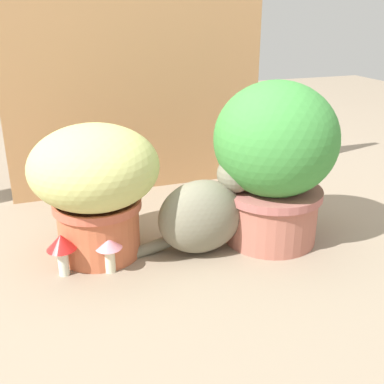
{
  "coord_description": "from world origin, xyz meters",
  "views": [
    {
      "loc": [
        -0.28,
        -1.15,
        0.68
      ],
      "look_at": [
        0.14,
        0.05,
        0.18
      ],
      "focal_mm": 44.03,
      "sensor_mm": 36.0,
      "label": 1
    }
  ],
  "objects_px": {
    "grass_planter": "(95,182)",
    "leafy_planter": "(275,159)",
    "mushroom_ornament_red": "(62,246)",
    "cat": "(206,212)",
    "mushroom_ornament_pink": "(109,248)"
  },
  "relations": [
    {
      "from": "mushroom_ornament_pink",
      "to": "grass_planter",
      "type": "bearing_deg",
      "value": 94.09
    },
    {
      "from": "leafy_planter",
      "to": "mushroom_ornament_pink",
      "type": "relative_size",
      "value": 4.71
    },
    {
      "from": "grass_planter",
      "to": "cat",
      "type": "bearing_deg",
      "value": -14.28
    },
    {
      "from": "mushroom_ornament_pink",
      "to": "mushroom_ornament_red",
      "type": "height_order",
      "value": "mushroom_ornament_red"
    },
    {
      "from": "grass_planter",
      "to": "leafy_planter",
      "type": "bearing_deg",
      "value": -8.92
    },
    {
      "from": "mushroom_ornament_red",
      "to": "cat",
      "type": "bearing_deg",
      "value": 0.94
    },
    {
      "from": "grass_planter",
      "to": "mushroom_ornament_pink",
      "type": "xyz_separation_m",
      "value": [
        0.01,
        -0.11,
        -0.15
      ]
    },
    {
      "from": "cat",
      "to": "mushroom_ornament_pink",
      "type": "xyz_separation_m",
      "value": [
        -0.29,
        -0.03,
        -0.05
      ]
    },
    {
      "from": "mushroom_ornament_pink",
      "to": "cat",
      "type": "bearing_deg",
      "value": 6.34
    },
    {
      "from": "leafy_planter",
      "to": "mushroom_ornament_pink",
      "type": "xyz_separation_m",
      "value": [
        -0.51,
        -0.03,
        -0.19
      ]
    },
    {
      "from": "leafy_planter",
      "to": "mushroom_ornament_red",
      "type": "height_order",
      "value": "leafy_planter"
    },
    {
      "from": "mushroom_ornament_red",
      "to": "mushroom_ornament_pink",
      "type": "bearing_deg",
      "value": -12.09
    },
    {
      "from": "leafy_planter",
      "to": "mushroom_ornament_pink",
      "type": "height_order",
      "value": "leafy_planter"
    },
    {
      "from": "mushroom_ornament_red",
      "to": "leafy_planter",
      "type": "bearing_deg",
      "value": 0.26
    },
    {
      "from": "mushroom_ornament_pink",
      "to": "mushroom_ornament_red",
      "type": "relative_size",
      "value": 0.86
    }
  ]
}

